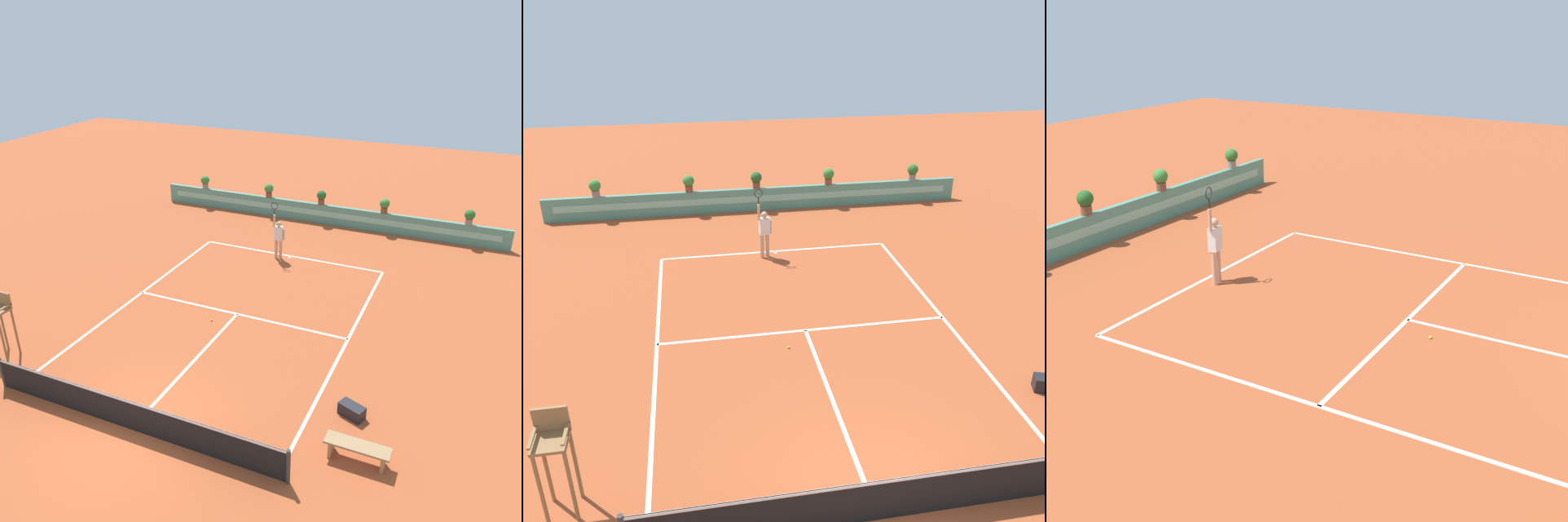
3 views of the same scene
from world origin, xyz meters
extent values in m
plane|color=#A84C28|center=(0.00, 6.00, 0.00)|extent=(60.00, 60.00, 0.00)
cube|color=white|center=(0.00, 11.89, 0.00)|extent=(8.22, 0.10, 0.01)
cube|color=white|center=(0.00, 6.40, 0.00)|extent=(8.22, 0.10, 0.01)
cube|color=white|center=(0.00, 3.20, 0.00)|extent=(0.10, 6.40, 0.01)
cube|color=white|center=(-4.11, 5.95, 0.00)|extent=(0.10, 11.89, 0.01)
cube|color=white|center=(4.11, 5.95, 0.00)|extent=(0.10, 11.89, 0.01)
cube|color=white|center=(0.00, 11.79, 0.00)|extent=(0.10, 0.20, 0.01)
cube|color=black|center=(0.00, 0.00, 0.47)|extent=(8.82, 0.02, 0.95)
cube|color=white|center=(0.00, 0.00, 0.92)|extent=(8.82, 0.03, 0.06)
cube|color=#4C8E7A|center=(0.00, 16.39, 0.50)|extent=(18.00, 0.20, 1.00)
cube|color=#7ABCA8|center=(0.00, 16.29, 0.55)|extent=(17.10, 0.01, 0.28)
cylinder|color=olive|center=(-5.84, 0.94, 0.80)|extent=(0.07, 0.07, 1.60)
cylinder|color=olive|center=(-5.33, 0.94, 0.80)|extent=(0.07, 0.07, 1.60)
cylinder|color=olive|center=(-5.84, 1.46, 0.80)|extent=(0.07, 0.07, 1.60)
cylinder|color=olive|center=(-5.33, 1.46, 0.80)|extent=(0.07, 0.07, 1.60)
cube|color=olive|center=(-5.59, 1.20, 1.63)|extent=(0.60, 0.60, 0.06)
cube|color=olive|center=(-5.59, 1.47, 1.90)|extent=(0.60, 0.06, 0.48)
cube|color=olive|center=(-5.86, 1.20, 1.78)|extent=(0.06, 0.60, 0.04)
cube|color=olive|center=(-5.32, 1.20, 1.78)|extent=(0.06, 0.60, 0.04)
cylinder|color=tan|center=(-0.33, 11.47, 0.45)|extent=(0.14, 0.14, 0.90)
cylinder|color=tan|center=(-0.53, 11.44, 0.45)|extent=(0.14, 0.14, 0.90)
cube|color=white|center=(-0.43, 11.46, 1.20)|extent=(0.39, 0.28, 0.60)
sphere|color=tan|center=(-0.43, 11.46, 1.63)|extent=(0.22, 0.22, 0.22)
cylinder|color=tan|center=(-0.63, 11.42, 1.75)|extent=(0.09, 0.09, 0.55)
cylinder|color=black|center=(-0.63, 11.42, 2.17)|extent=(0.04, 0.04, 0.24)
torus|color=#262626|center=(-0.63, 11.42, 2.43)|extent=(0.31, 0.08, 0.31)
cylinder|color=tan|center=(-0.21, 11.50, 1.15)|extent=(0.09, 0.09, 0.50)
sphere|color=#CCE033|center=(-0.63, 5.62, 0.03)|extent=(0.07, 0.07, 0.07)
cylinder|color=brown|center=(-0.08, 16.39, 1.14)|extent=(0.32, 0.32, 0.28)
sphere|color=#235B23|center=(-0.08, 16.39, 1.48)|extent=(0.48, 0.48, 0.48)
cylinder|color=gray|center=(-6.77, 16.39, 1.14)|extent=(0.32, 0.32, 0.28)
sphere|color=#387F33|center=(-6.77, 16.39, 1.48)|extent=(0.48, 0.48, 0.48)
cylinder|color=brown|center=(-2.96, 16.39, 1.14)|extent=(0.32, 0.32, 0.28)
sphere|color=#387F33|center=(-2.96, 16.39, 1.48)|extent=(0.48, 0.48, 0.48)
cylinder|color=brown|center=(3.12, 16.39, 1.14)|extent=(0.32, 0.32, 0.28)
sphere|color=#387F33|center=(3.12, 16.39, 1.48)|extent=(0.48, 0.48, 0.48)
cylinder|color=gray|center=(7.02, 16.39, 1.14)|extent=(0.32, 0.32, 0.28)
sphere|color=#2D6B28|center=(7.02, 16.39, 1.48)|extent=(0.48, 0.48, 0.48)
camera|label=1|loc=(7.46, -8.57, 9.96)|focal=36.91mm
camera|label=2|loc=(-2.91, -6.71, 8.52)|focal=38.54mm
camera|label=3|loc=(-13.09, 1.41, 6.59)|focal=46.43mm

